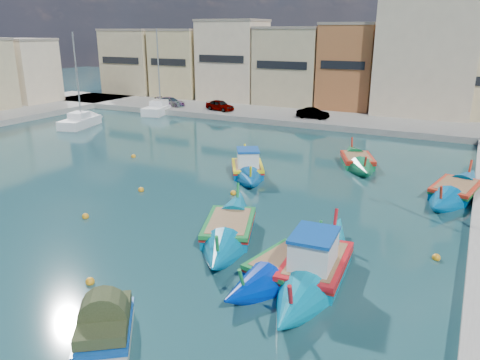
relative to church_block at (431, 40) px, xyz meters
The scene contains 15 objects.
ground 42.08m from the church_block, 104.04° to the right, with size 160.00×160.00×0.00m, color #13383A.
north_quay 15.16m from the church_block, 141.34° to the right, with size 80.00×8.00×0.60m, color gray.
north_townhouses 4.81m from the church_block, 169.17° to the right, with size 83.20×7.87×10.19m.
church_block is the anchor object (origin of this frame).
parked_cars 23.87m from the church_block, 155.31° to the right, with size 21.70×2.33×1.23m.
luzzu_turquoise_cabin 40.89m from the church_block, 89.25° to the right, with size 2.92×10.27×3.25m.
luzzu_blue_cabin 30.91m from the church_block, 105.74° to the right, with size 5.78×8.06×2.89m.
luzzu_cyan_mid 28.73m from the church_block, 79.55° to the right, with size 3.85×9.33×2.69m.
luzzu_green 24.51m from the church_block, 94.58° to the right, with size 4.97×8.12×2.51m.
luzzu_blue_south 39.28m from the church_block, 96.70° to the right, with size 5.25×9.63×2.73m.
luzzu_cyan_south 41.28m from the church_block, 90.98° to the right, with size 3.58×8.08×2.44m.
tender_near 47.96m from the church_block, 95.10° to the right, with size 3.13×3.45×1.51m.
yacht_north 31.29m from the church_block, 161.24° to the right, with size 3.85×8.11×10.44m.
yacht_midnorth 37.91m from the church_block, 146.96° to the right, with size 3.71×7.42×10.10m.
mooring_buoys 36.23m from the church_block, 102.80° to the right, with size 23.17×21.69×0.36m.
Camera 1 is at (15.45, -16.57, 9.59)m, focal length 35.00 mm.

